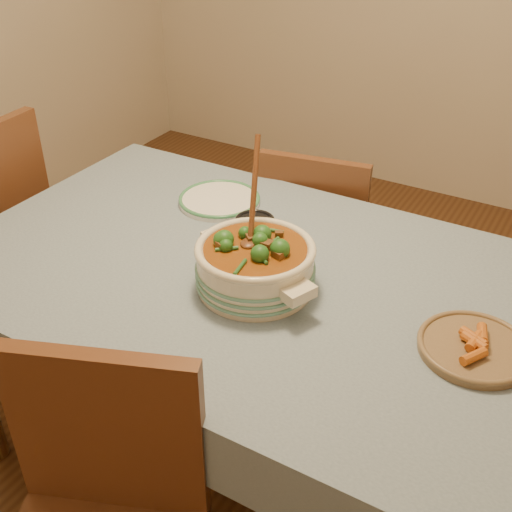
{
  "coord_description": "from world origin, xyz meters",
  "views": [
    {
      "loc": [
        0.77,
        -1.27,
        1.75
      ],
      "look_at": [
        0.08,
        -0.08,
        0.86
      ],
      "focal_mm": 45.0,
      "sensor_mm": 36.0,
      "label": 1
    }
  ],
  "objects_px": {
    "stew_casserole": "(255,262)",
    "fried_plate": "(475,346)",
    "dining_table": "(245,295)",
    "condiment_bowl": "(255,226)",
    "chair_far": "(317,237)",
    "white_plate": "(219,200)"
  },
  "relations": [
    {
      "from": "stew_casserole",
      "to": "condiment_bowl",
      "type": "relative_size",
      "value": 2.86
    },
    {
      "from": "stew_casserole",
      "to": "condiment_bowl",
      "type": "xyz_separation_m",
      "value": [
        -0.13,
        0.23,
        -0.04
      ]
    },
    {
      "from": "stew_casserole",
      "to": "dining_table",
      "type": "bearing_deg",
      "value": 137.81
    },
    {
      "from": "condiment_bowl",
      "to": "chair_far",
      "type": "relative_size",
      "value": 0.16
    },
    {
      "from": "white_plate",
      "to": "stew_casserole",
      "type": "bearing_deg",
      "value": -45.84
    },
    {
      "from": "stew_casserole",
      "to": "fried_plate",
      "type": "bearing_deg",
      "value": 3.0
    },
    {
      "from": "chair_far",
      "to": "white_plate",
      "type": "bearing_deg",
      "value": 54.73
    },
    {
      "from": "chair_far",
      "to": "fried_plate",
      "type": "bearing_deg",
      "value": 125.62
    },
    {
      "from": "stew_casserole",
      "to": "chair_far",
      "type": "relative_size",
      "value": 0.47
    },
    {
      "from": "white_plate",
      "to": "condiment_bowl",
      "type": "distance_m",
      "value": 0.25
    },
    {
      "from": "dining_table",
      "to": "fried_plate",
      "type": "bearing_deg",
      "value": -3.01
    },
    {
      "from": "dining_table",
      "to": "stew_casserole",
      "type": "relative_size",
      "value": 4.23
    },
    {
      "from": "dining_table",
      "to": "condiment_bowl",
      "type": "distance_m",
      "value": 0.22
    },
    {
      "from": "dining_table",
      "to": "chair_far",
      "type": "relative_size",
      "value": 1.98
    },
    {
      "from": "condiment_bowl",
      "to": "chair_far",
      "type": "xyz_separation_m",
      "value": [
        -0.02,
        0.52,
        -0.31
      ]
    },
    {
      "from": "dining_table",
      "to": "white_plate",
      "type": "relative_size",
      "value": 5.73
    },
    {
      "from": "fried_plate",
      "to": "chair_far",
      "type": "relative_size",
      "value": 0.35
    },
    {
      "from": "condiment_bowl",
      "to": "fried_plate",
      "type": "distance_m",
      "value": 0.73
    },
    {
      "from": "condiment_bowl",
      "to": "fried_plate",
      "type": "xyz_separation_m",
      "value": [
        0.7,
        -0.2,
        -0.02
      ]
    },
    {
      "from": "white_plate",
      "to": "condiment_bowl",
      "type": "height_order",
      "value": "condiment_bowl"
    },
    {
      "from": "dining_table",
      "to": "fried_plate",
      "type": "height_order",
      "value": "fried_plate"
    },
    {
      "from": "dining_table",
      "to": "chair_far",
      "type": "xyz_separation_m",
      "value": [
        -0.09,
        0.68,
        -0.18
      ]
    }
  ]
}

